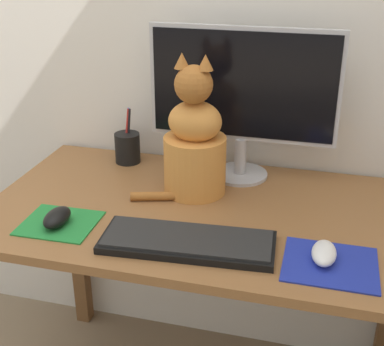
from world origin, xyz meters
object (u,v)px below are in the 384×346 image
object	(u,v)px
monitor	(243,94)
cat	(194,143)
keyboard	(189,242)
computer_mouse_left	(57,217)
computer_mouse_right	(324,253)
pen_cup	(128,147)

from	to	relation	value
monitor	cat	distance (m)	0.21
monitor	keyboard	world-z (taller)	monitor
monitor	computer_mouse_left	distance (m)	0.62
keyboard	cat	size ratio (longest dim) A/B	1.06
computer_mouse_left	computer_mouse_right	world-z (taller)	computer_mouse_left
keyboard	computer_mouse_right	distance (m)	0.32
monitor	keyboard	size ratio (longest dim) A/B	1.30
keyboard	pen_cup	bearing A→B (deg)	122.02
keyboard	computer_mouse_left	world-z (taller)	computer_mouse_left
monitor	cat	world-z (taller)	monitor
computer_mouse_left	keyboard	bearing A→B (deg)	-1.18
computer_mouse_left	cat	distance (m)	0.42
monitor	computer_mouse_right	bearing A→B (deg)	-57.07
monitor	cat	bearing A→B (deg)	-127.45
pen_cup	computer_mouse_right	bearing A→B (deg)	-33.82
keyboard	computer_mouse_left	bearing A→B (deg)	174.67
computer_mouse_left	cat	bearing A→B (deg)	44.14
monitor	pen_cup	bearing A→B (deg)	177.67
keyboard	computer_mouse_right	size ratio (longest dim) A/B	4.17
keyboard	computer_mouse_right	bearing A→B (deg)	-1.45
keyboard	computer_mouse_left	xyz separation A→B (m)	(-0.35, 0.01, 0.01)
keyboard	pen_cup	world-z (taller)	pen_cup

